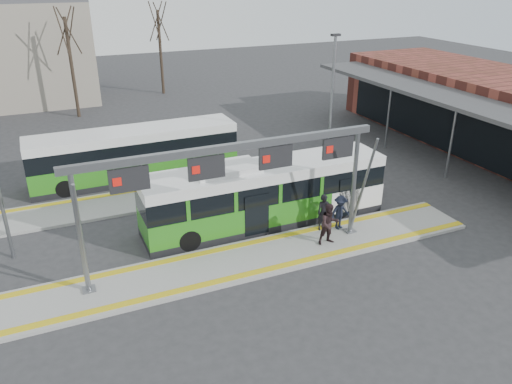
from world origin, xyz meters
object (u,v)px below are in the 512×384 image
(hero_bus, at_px, (265,194))
(passenger_b, at_px, (329,224))
(passenger_c, at_px, (340,212))
(passenger_a, at_px, (324,212))
(gantry, at_px, (234,169))

(hero_bus, xyz_separation_m, passenger_b, (1.70, -3.33, -0.40))
(passenger_b, relative_size, passenger_c, 1.15)
(passenger_a, height_order, passenger_c, passenger_a)
(hero_bus, relative_size, passenger_a, 6.74)
(gantry, height_order, passenger_c, gantry)
(gantry, bearing_deg, hero_bus, 47.07)
(passenger_c, bearing_deg, gantry, 175.31)
(passenger_a, bearing_deg, passenger_c, -4.77)
(gantry, distance_m, passenger_b, 5.38)
(passenger_c, bearing_deg, hero_bus, 131.70)
(hero_bus, relative_size, passenger_c, 7.14)
(passenger_b, bearing_deg, hero_bus, 119.54)
(hero_bus, bearing_deg, passenger_b, -63.15)
(hero_bus, height_order, passenger_b, hero_bus)
(passenger_c, bearing_deg, passenger_a, 154.23)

